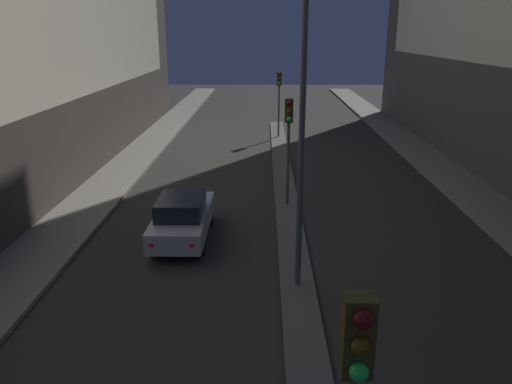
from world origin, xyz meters
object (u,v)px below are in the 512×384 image
object	(u,v)px
street_lamp	(303,95)
car_left_lane	(183,217)
traffic_light_mid	(289,128)
traffic_light_far	(279,89)

from	to	relation	value
street_lamp	car_left_lane	distance (m)	6.73
traffic_light_mid	traffic_light_far	xyz separation A→B (m)	(0.00, 13.60, 0.00)
traffic_light_mid	car_left_lane	bearing A→B (deg)	-137.61
car_left_lane	street_lamp	bearing A→B (deg)	-41.89
traffic_light_mid	traffic_light_far	world-z (taller)	same
street_lamp	car_left_lane	size ratio (longest dim) A/B	1.85
traffic_light_far	street_lamp	size ratio (longest dim) A/B	0.53
traffic_light_far	car_left_lane	bearing A→B (deg)	-102.31
traffic_light_mid	traffic_light_far	bearing A→B (deg)	90.00
traffic_light_mid	car_left_lane	world-z (taller)	traffic_light_mid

